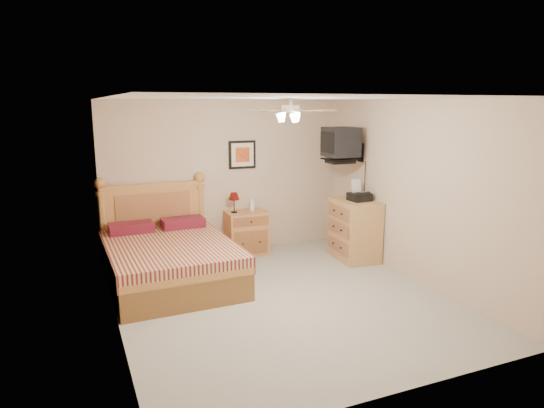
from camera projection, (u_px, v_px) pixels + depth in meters
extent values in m
plane|color=gray|center=(283.00, 299.00, 6.16)|extent=(4.50, 4.50, 0.00)
cube|color=white|center=(284.00, 98.00, 5.65)|extent=(4.00, 4.50, 0.04)
cube|color=#C3A990|center=(227.00, 178.00, 7.93)|extent=(4.00, 0.04, 2.50)
cube|color=#C3A990|center=(399.00, 254.00, 3.88)|extent=(4.00, 0.04, 2.50)
cube|color=#C3A990|center=(112.00, 218.00, 5.14)|extent=(0.04, 4.50, 2.50)
cube|color=#C3A990|center=(415.00, 192.00, 6.67)|extent=(0.04, 4.50, 2.50)
cube|color=#BA7540|center=(246.00, 233.00, 7.99)|extent=(0.67, 0.52, 0.71)
imported|color=silver|center=(252.00, 204.00, 7.96)|extent=(0.11, 0.11, 0.23)
cube|color=black|center=(242.00, 155.00, 7.94)|extent=(0.46, 0.04, 0.46)
cube|color=tan|center=(355.00, 230.00, 7.68)|extent=(0.62, 0.85, 0.96)
imported|color=#BEB297|center=(347.00, 197.00, 7.79)|extent=(0.21, 0.27, 0.03)
imported|color=tan|center=(349.00, 196.00, 7.78)|extent=(0.27, 0.32, 0.02)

